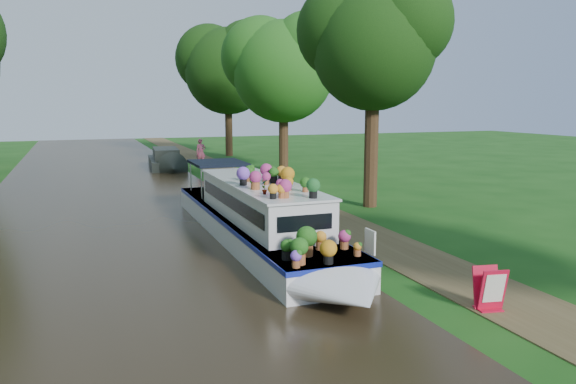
{
  "coord_description": "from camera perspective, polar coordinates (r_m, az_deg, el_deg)",
  "views": [
    {
      "loc": [
        -7.21,
        -16.73,
        4.2
      ],
      "look_at": [
        -0.85,
        0.08,
        1.3
      ],
      "focal_mm": 35.0,
      "sensor_mm": 36.0,
      "label": 1
    }
  ],
  "objects": [
    {
      "name": "ground",
      "position": [
        18.7,
        2.54,
        -3.83
      ],
      "size": [
        100.0,
        100.0,
        0.0
      ],
      "primitive_type": "plane",
      "color": "#144310",
      "rests_on": "ground"
    },
    {
      "name": "canal_water",
      "position": [
        17.29,
        -16.14,
        -5.23
      ],
      "size": [
        10.0,
        100.0,
        0.02
      ],
      "primitive_type": "cube",
      "color": "black",
      "rests_on": "ground"
    },
    {
      "name": "towpath",
      "position": [
        19.19,
        5.84,
        -3.48
      ],
      "size": [
        2.2,
        100.0,
        0.03
      ],
      "primitive_type": "cube",
      "color": "#4B3E23",
      "rests_on": "ground"
    },
    {
      "name": "plant_boat",
      "position": [
        16.56,
        -2.85,
        -2.51
      ],
      "size": [
        2.29,
        13.52,
        2.26
      ],
      "color": "silver",
      "rests_on": "canal_water"
    },
    {
      "name": "tree_near_overhang",
      "position": [
        22.77,
        8.6,
        15.12
      ],
      "size": [
        5.52,
        5.28,
        8.99
      ],
      "color": "#321F10",
      "rests_on": "ground"
    },
    {
      "name": "tree_near_mid",
      "position": [
        33.97,
        -0.53,
        12.94
      ],
      "size": [
        6.9,
        6.6,
        9.4
      ],
      "color": "#321F10",
      "rests_on": "ground"
    },
    {
      "name": "tree_near_far",
      "position": [
        44.35,
        -6.2,
        12.8
      ],
      "size": [
        7.59,
        7.26,
        10.3
      ],
      "color": "#321F10",
      "rests_on": "ground"
    },
    {
      "name": "second_boat",
      "position": [
        36.53,
        -12.31,
        3.17
      ],
      "size": [
        2.33,
        6.69,
        1.27
      ],
      "rotation": [
        0.0,
        0.0,
        -0.08
      ],
      "color": "black",
      "rests_on": "canal_water"
    },
    {
      "name": "sandwich_board",
      "position": [
        12.2,
        19.82,
        -9.42
      ],
      "size": [
        0.58,
        0.53,
        0.87
      ],
      "rotation": [
        0.0,
        0.0,
        -0.19
      ],
      "color": "red",
      "rests_on": "towpath"
    },
    {
      "name": "pedestrian_pink",
      "position": [
        37.72,
        -8.85,
        4.05
      ],
      "size": [
        0.67,
        0.46,
        1.75
      ],
      "primitive_type": "imported",
      "rotation": [
        0.0,
        0.0,
        -0.07
      ],
      "color": "#E05CA9",
      "rests_on": "towpath"
    },
    {
      "name": "verge_plant",
      "position": [
        21.77,
        -0.86,
        -1.44
      ],
      "size": [
        0.43,
        0.4,
        0.39
      ],
      "primitive_type": "imported",
      "rotation": [
        0.0,
        0.0,
        -0.34
      ],
      "color": "#276A1F",
      "rests_on": "ground"
    }
  ]
}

